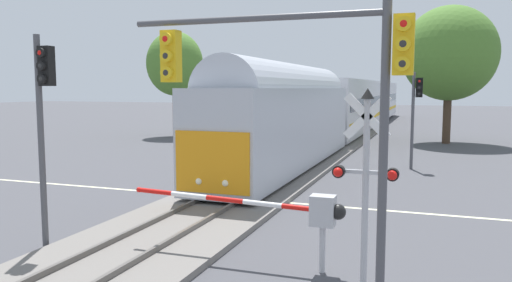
{
  "coord_description": "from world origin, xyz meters",
  "views": [
    {
      "loc": [
        7.12,
        -17.46,
        4.24
      ],
      "look_at": [
        0.07,
        2.25,
        2.0
      ],
      "focal_mm": 35.04,
      "sensor_mm": 36.0,
      "label": 1
    }
  ],
  "objects": [
    {
      "name": "ground_plane",
      "position": [
        0.0,
        0.0,
        0.0
      ],
      "size": [
        220.0,
        220.0,
        0.0
      ],
      "primitive_type": "plane",
      "color": "#47474C"
    },
    {
      "name": "traffic_signal_far_side",
      "position": [
        6.21,
        9.52,
        3.39
      ],
      "size": [
        0.53,
        0.38,
        5.05
      ],
      "color": "#4C4C51",
      "rests_on": "ground"
    },
    {
      "name": "crossing_signal_mast",
      "position": [
        5.82,
        -7.02,
        2.58
      ],
      "size": [
        1.36,
        0.44,
        4.23
      ],
      "color": "#B2B2B7",
      "rests_on": "ground"
    },
    {
      "name": "traffic_signal_near_right",
      "position": [
        4.94,
        -8.77,
        4.36
      ],
      "size": [
        5.25,
        0.38,
        5.74
      ],
      "color": "#4C4C51",
      "rests_on": "ground"
    },
    {
      "name": "railway_track",
      "position": [
        0.0,
        0.0,
        0.1
      ],
      "size": [
        4.4,
        80.0,
        0.32
      ],
      "color": "slate",
      "rests_on": "ground"
    },
    {
      "name": "road_centre_stripe",
      "position": [
        0.0,
        0.0,
        0.0
      ],
      "size": [
        44.0,
        0.2,
        0.01
      ],
      "color": "beige",
      "rests_on": "ground"
    },
    {
      "name": "elm_centre_background",
      "position": [
        8.03,
        23.16,
        6.79
      ],
      "size": [
        7.01,
        7.01,
        10.36
      ],
      "color": "#4C3828",
      "rests_on": "ground"
    },
    {
      "name": "pine_left_background",
      "position": [
        -14.15,
        21.16,
        6.28
      ],
      "size": [
        4.87,
        4.87,
        9.07
      ],
      "color": "brown",
      "rests_on": "ground"
    },
    {
      "name": "traffic_signal_median",
      "position": [
        -2.28,
        -7.3,
        3.74
      ],
      "size": [
        0.53,
        0.38,
        5.58
      ],
      "color": "#4C4C51",
      "rests_on": "ground"
    },
    {
      "name": "commuter_train",
      "position": [
        0.0,
        28.13,
        2.73
      ],
      "size": [
        3.04,
        64.49,
        5.16
      ],
      "color": "#B2B7C1",
      "rests_on": "railway_track"
    },
    {
      "name": "crossing_gate_near",
      "position": [
        4.25,
        -6.46,
        1.4
      ],
      "size": [
        5.46,
        0.4,
        1.8
      ],
      "color": "#B7B7BC",
      "rests_on": "ground"
    }
  ]
}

